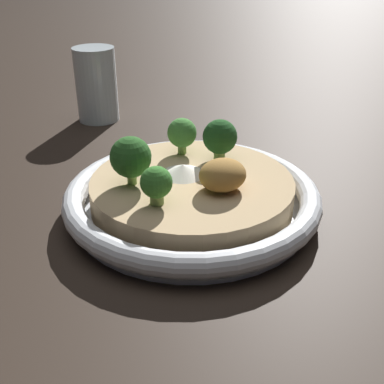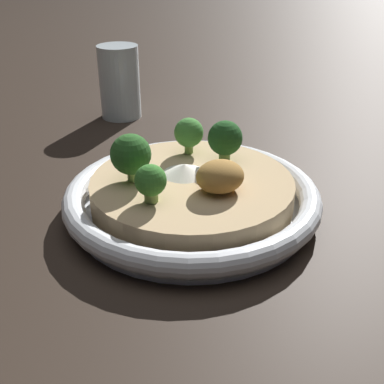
% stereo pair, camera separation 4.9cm
% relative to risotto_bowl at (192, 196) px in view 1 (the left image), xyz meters
% --- Properties ---
extents(ground_plane, '(6.00, 6.00, 0.00)m').
position_rel_risotto_bowl_xyz_m(ground_plane, '(0.00, 0.00, -0.02)').
color(ground_plane, '#2D231C').
extents(risotto_bowl, '(0.26, 0.26, 0.04)m').
position_rel_risotto_bowl_xyz_m(risotto_bowl, '(0.00, 0.00, 0.00)').
color(risotto_bowl, silver).
rests_on(risotto_bowl, ground_plane).
extents(cheese_sprinkle, '(0.05, 0.05, 0.01)m').
position_rel_risotto_bowl_xyz_m(cheese_sprinkle, '(0.00, 0.02, 0.02)').
color(cheese_sprinkle, white).
rests_on(cheese_sprinkle, risotto_bowl).
extents(crispy_onion_garnish, '(0.05, 0.04, 0.03)m').
position_rel_risotto_bowl_xyz_m(crispy_onion_garnish, '(0.01, -0.04, 0.03)').
color(crispy_onion_garnish, '#A37538').
rests_on(crispy_onion_garnish, risotto_bowl).
extents(broccoli_right, '(0.04, 0.04, 0.05)m').
position_rel_risotto_bowl_xyz_m(broccoli_right, '(0.05, 0.02, 0.04)').
color(broccoli_right, '#759E4C').
rests_on(broccoli_right, risotto_bowl).
extents(broccoli_front_left, '(0.03, 0.03, 0.04)m').
position_rel_risotto_bowl_xyz_m(broccoli_front_left, '(-0.06, -0.02, 0.04)').
color(broccoli_front_left, '#84A856').
rests_on(broccoli_front_left, risotto_bowl).
extents(broccoli_back_right, '(0.03, 0.03, 0.04)m').
position_rel_risotto_bowl_xyz_m(broccoli_back_right, '(0.03, 0.06, 0.04)').
color(broccoli_back_right, '#759E4C').
rests_on(broccoli_back_right, risotto_bowl).
extents(broccoli_left, '(0.04, 0.04, 0.05)m').
position_rel_risotto_bowl_xyz_m(broccoli_left, '(-0.05, 0.03, 0.05)').
color(broccoli_left, '#84A856').
rests_on(broccoli_left, risotto_bowl).
extents(drinking_glass, '(0.06, 0.06, 0.11)m').
position_rel_risotto_bowl_xyz_m(drinking_glass, '(0.07, 0.32, 0.04)').
color(drinking_glass, silver).
rests_on(drinking_glass, ground_plane).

